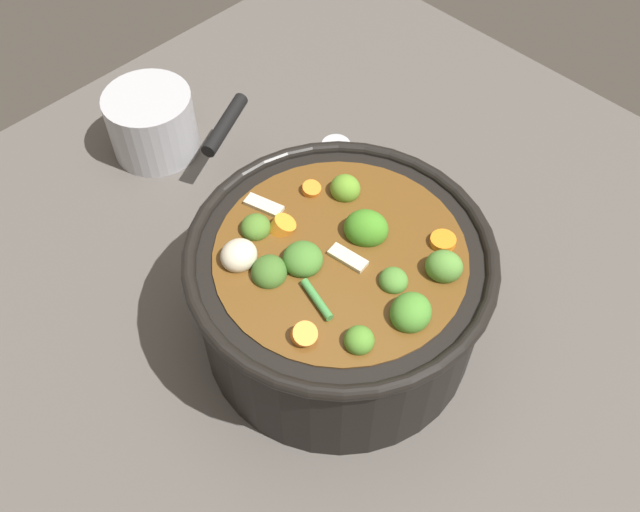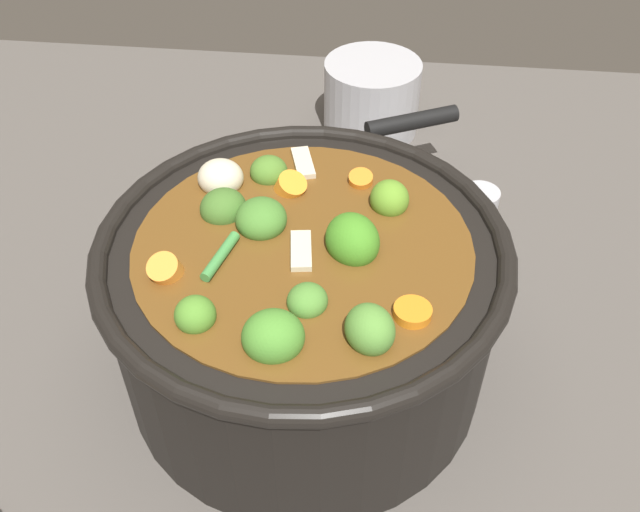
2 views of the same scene
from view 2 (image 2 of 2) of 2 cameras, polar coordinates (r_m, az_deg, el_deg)
ground_plane at (r=0.60m, az=-1.18°, el=-8.83°), size 1.10×1.10×0.00m
cooking_pot at (r=0.54m, az=-1.31°, el=-3.90°), size 0.30×0.30×0.16m
salt_shaker at (r=0.67m, az=12.49°, el=2.26°), size 0.03×0.03×0.09m
small_saucepan at (r=0.85m, az=4.31°, el=12.74°), size 0.18×0.15×0.09m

